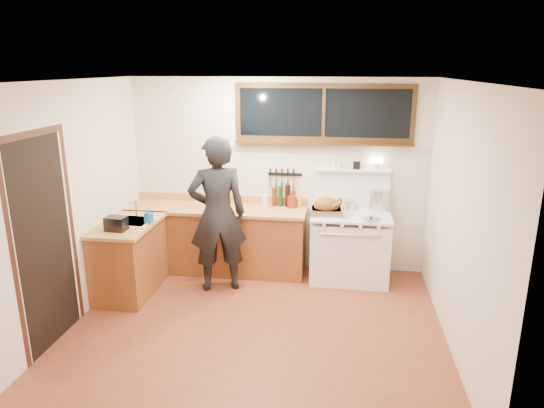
% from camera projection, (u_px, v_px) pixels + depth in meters
% --- Properties ---
extents(ground_plane, '(4.00, 3.50, 0.02)m').
position_uv_depth(ground_plane, '(256.00, 327.00, 5.29)').
color(ground_plane, brown).
extents(room_shell, '(4.10, 3.60, 2.65)m').
position_uv_depth(room_shell, '(255.00, 179.00, 4.83)').
color(room_shell, beige).
rests_on(room_shell, ground).
extents(counter_back, '(2.44, 0.64, 1.00)m').
position_uv_depth(counter_back, '(217.00, 238.00, 6.65)').
color(counter_back, brown).
rests_on(counter_back, ground).
extents(counter_left, '(0.64, 1.09, 0.90)m').
position_uv_depth(counter_left, '(130.00, 258.00, 5.99)').
color(counter_left, brown).
rests_on(counter_left, ground).
extents(sink_unit, '(0.50, 0.45, 0.37)m').
position_uv_depth(sink_unit, '(131.00, 225.00, 5.95)').
color(sink_unit, white).
rests_on(sink_unit, counter_left).
extents(vintage_stove, '(1.02, 0.74, 1.58)m').
position_uv_depth(vintage_stove, '(350.00, 245.00, 6.36)').
color(vintage_stove, white).
rests_on(vintage_stove, ground).
extents(back_window, '(2.32, 0.13, 0.77)m').
position_uv_depth(back_window, '(323.00, 120.00, 6.27)').
color(back_window, black).
rests_on(back_window, room_shell).
extents(left_doorway, '(0.02, 1.04, 2.17)m').
position_uv_depth(left_doorway, '(45.00, 241.00, 4.73)').
color(left_doorway, black).
rests_on(left_doorway, ground).
extents(knife_strip, '(0.46, 0.03, 0.28)m').
position_uv_depth(knife_strip, '(284.00, 175.00, 6.56)').
color(knife_strip, black).
rests_on(knife_strip, room_shell).
extents(man, '(0.83, 0.69, 1.95)m').
position_uv_depth(man, '(218.00, 215.00, 5.94)').
color(man, black).
rests_on(man, ground).
extents(soap_bottle, '(0.10, 0.10, 0.19)m').
position_uv_depth(soap_bottle, '(149.00, 216.00, 5.85)').
color(soap_bottle, blue).
rests_on(soap_bottle, counter_left).
extents(toaster, '(0.25, 0.18, 0.16)m').
position_uv_depth(toaster, '(116.00, 224.00, 5.59)').
color(toaster, black).
rests_on(toaster, counter_left).
extents(cutting_board, '(0.40, 0.32, 0.14)m').
position_uv_depth(cutting_board, '(222.00, 206.00, 6.38)').
color(cutting_board, tan).
rests_on(cutting_board, counter_back).
extents(roast_turkey, '(0.45, 0.34, 0.24)m').
position_uv_depth(roast_turkey, '(327.00, 208.00, 6.13)').
color(roast_turkey, silver).
rests_on(roast_turkey, vintage_stove).
extents(stockpot, '(0.38, 0.38, 0.27)m').
position_uv_depth(stockpot, '(380.00, 199.00, 6.41)').
color(stockpot, silver).
rests_on(stockpot, vintage_stove).
extents(saucepan, '(0.17, 0.29, 0.13)m').
position_uv_depth(saucepan, '(349.00, 205.00, 6.40)').
color(saucepan, silver).
rests_on(saucepan, vintage_stove).
extents(pot_lid, '(0.29, 0.29, 0.04)m').
position_uv_depth(pot_lid, '(371.00, 219.00, 5.98)').
color(pot_lid, silver).
rests_on(pot_lid, vintage_stove).
extents(coffee_tin, '(0.11, 0.09, 0.16)m').
position_uv_depth(coffee_tin, '(292.00, 202.00, 6.49)').
color(coffee_tin, maroon).
rests_on(coffee_tin, counter_back).
extents(pitcher, '(0.11, 0.11, 0.17)m').
position_uv_depth(pitcher, '(265.00, 201.00, 6.50)').
color(pitcher, white).
rests_on(pitcher, counter_back).
extents(bottle_cluster, '(0.40, 0.07, 0.30)m').
position_uv_depth(bottle_cluster, '(285.00, 197.00, 6.54)').
color(bottle_cluster, black).
rests_on(bottle_cluster, counter_back).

